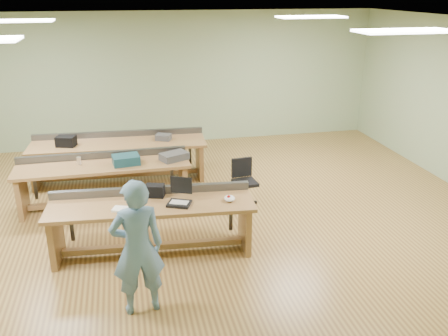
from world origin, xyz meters
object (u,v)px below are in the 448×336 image
(workbench_front, at_px, (152,216))
(parts_bin_grey, at_px, (174,156))
(parts_bin_teal, at_px, (126,160))
(drinks_can, at_px, (79,161))
(workbench_back, at_px, (119,151))
(mug, at_px, (116,161))
(workbench_mid, at_px, (104,175))
(laptop_base, at_px, (179,204))
(task_chair, at_px, (244,188))
(camera_bag, at_px, (155,191))
(person, at_px, (137,248))

(workbench_front, height_order, parts_bin_grey, parts_bin_grey)
(parts_bin_teal, relative_size, drinks_can, 3.31)
(workbench_back, xyz_separation_m, parts_bin_teal, (0.12, -1.25, 0.26))
(mug, bearing_deg, workbench_back, 87.41)
(workbench_mid, xyz_separation_m, laptop_base, (1.03, -1.83, 0.21))
(parts_bin_grey, bearing_deg, workbench_mid, 177.36)
(parts_bin_teal, bearing_deg, parts_bin_grey, 2.91)
(workbench_front, xyz_separation_m, mug, (-0.46, 1.66, 0.24))
(laptop_base, xyz_separation_m, task_chair, (1.26, 1.39, -0.48))
(workbench_front, relative_size, laptop_base, 9.41)
(task_chair, xyz_separation_m, parts_bin_teal, (-1.92, 0.35, 0.54))
(task_chair, distance_m, mug, 2.19)
(workbench_front, relative_size, workbench_mid, 1.00)
(laptop_base, height_order, camera_bag, camera_bag)
(workbench_back, bearing_deg, parts_bin_teal, -81.59)
(camera_bag, height_order, drinks_can, camera_bag)
(workbench_front, distance_m, workbench_mid, 1.81)
(workbench_mid, xyz_separation_m, parts_bin_teal, (0.37, -0.09, 0.27))
(camera_bag, relative_size, task_chair, 0.32)
(workbench_front, distance_m, person, 1.30)
(parts_bin_teal, xyz_separation_m, drinks_can, (-0.75, 0.14, -0.01))
(workbench_front, relative_size, drinks_can, 21.86)
(camera_bag, height_order, mug, camera_bag)
(person, bearing_deg, workbench_mid, -88.77)
(task_chair, height_order, parts_bin_teal, parts_bin_teal)
(workbench_back, distance_m, parts_bin_grey, 1.53)
(workbench_back, distance_m, task_chair, 2.60)
(workbench_back, relative_size, mug, 27.20)
(task_chair, bearing_deg, drinks_can, 163.99)
(person, height_order, parts_bin_teal, person)
(workbench_mid, bearing_deg, person, -81.97)
(drinks_can, bearing_deg, workbench_mid, -7.49)
(workbench_mid, relative_size, drinks_can, 21.87)
(person, height_order, laptop_base, person)
(workbench_mid, bearing_deg, parts_bin_grey, -2.90)
(laptop_base, xyz_separation_m, parts_bin_teal, (-0.65, 1.74, 0.06))
(drinks_can, bearing_deg, laptop_base, -53.22)
(mug, bearing_deg, task_chair, -11.38)
(workbench_front, height_order, workbench_back, same)
(parts_bin_teal, bearing_deg, drinks_can, 169.17)
(laptop_base, xyz_separation_m, camera_bag, (-0.29, 0.34, 0.07))
(parts_bin_grey, bearing_deg, mug, 178.41)
(workbench_front, distance_m, laptop_base, 0.45)
(camera_bag, xyz_separation_m, task_chair, (1.55, 1.04, -0.55))
(workbench_mid, xyz_separation_m, parts_bin_grey, (1.17, -0.05, 0.26))
(workbench_back, xyz_separation_m, mug, (-0.05, -1.18, 0.23))
(workbench_mid, distance_m, laptop_base, 2.11)
(camera_bag, xyz_separation_m, drinks_can, (-1.12, 1.54, -0.02))
(mug, bearing_deg, laptop_base, -65.47)
(workbench_back, bearing_deg, laptop_base, -72.47)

